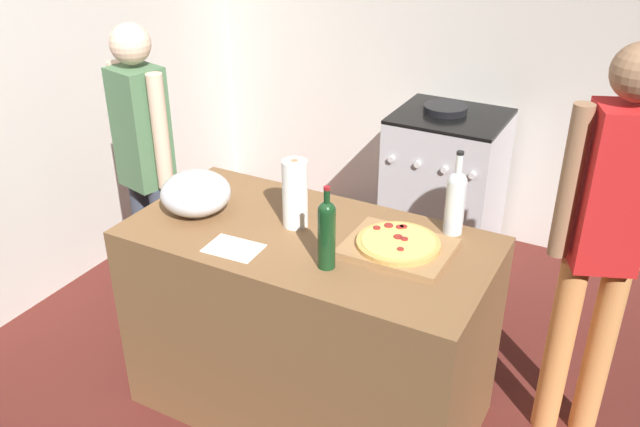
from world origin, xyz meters
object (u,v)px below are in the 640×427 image
wine_bottle_clear (456,199)px  person_in_red (605,231)px  pizza (398,243)px  paper_towel_roll (295,194)px  wine_bottle_amber (327,232)px  stove (445,185)px  mixing_bowl (196,193)px  person_in_stripes (145,161)px

wine_bottle_clear → person_in_red: size_ratio=0.21×
pizza → paper_towel_roll: bearing=-178.1°
wine_bottle_amber → person_in_red: size_ratio=0.19×
wine_bottle_clear → stove: (-0.44, 1.30, -0.58)m
pizza → mixing_bowl: size_ratio=1.10×
stove → person_in_red: bearing=-50.2°
wine_bottle_clear → wine_bottle_amber: 0.57m
wine_bottle_amber → mixing_bowl: bearing=169.8°
person_in_stripes → wine_bottle_clear: bearing=1.6°
pizza → person_in_red: (0.69, 0.35, 0.06)m
mixing_bowl → paper_towel_roll: 0.44m
mixing_bowl → paper_towel_roll: size_ratio=1.02×
wine_bottle_amber → person_in_red: 1.05m
paper_towel_roll → wine_bottle_amber: (0.26, -0.22, 0.00)m
person_in_red → stove: bearing=129.8°
wine_bottle_clear → mixing_bowl: bearing=-161.0°
stove → wine_bottle_amber: bearing=-86.2°
mixing_bowl → stove: 1.82m
person_in_stripes → person_in_red: size_ratio=0.93×
pizza → stove: size_ratio=0.34×
paper_towel_roll → mixing_bowl: bearing=-166.8°
pizza → person_in_red: size_ratio=0.19×
paper_towel_roll → stove: size_ratio=0.30×
wine_bottle_clear → wine_bottle_amber: wine_bottle_clear is taller
mixing_bowl → paper_towel_roll: bearing=13.2°
wine_bottle_amber → person_in_stripes: size_ratio=0.21×
pizza → wine_bottle_amber: size_ratio=0.99×
wine_bottle_amber → person_in_stripes: bearing=160.9°
mixing_bowl → stove: bearing=71.1°
pizza → mixing_bowl: (-0.86, -0.11, 0.06)m
wine_bottle_clear → stove: wine_bottle_clear is taller
mixing_bowl → stove: mixing_bowl is taller
wine_bottle_amber → stove: (-0.12, 1.77, -0.58)m
mixing_bowl → person_in_stripes: person_in_stripes is taller
paper_towel_roll → person_in_stripes: (-0.97, 0.20, -0.13)m
stove → mixing_bowl: bearing=-108.9°
person_in_stripes → pizza: bearing=-7.6°
wine_bottle_clear → wine_bottle_amber: bearing=-124.7°
paper_towel_roll → stove: paper_towel_roll is taller
paper_towel_roll → person_in_stripes: person_in_stripes is taller
mixing_bowl → wine_bottle_amber: 0.69m
person_in_red → paper_towel_roll: bearing=-162.3°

